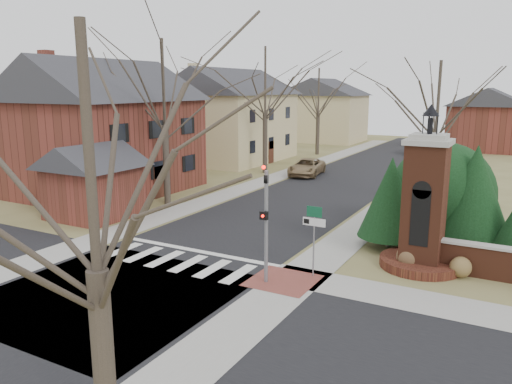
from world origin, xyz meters
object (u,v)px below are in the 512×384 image
Objects in this scene: sign_post at (314,227)px; pickup_truck at (307,167)px; traffic_signal_pole at (266,215)px; brick_gate_monument at (424,215)px; distant_car at (415,147)px.

pickup_truck is (-8.99, 20.50, -1.27)m from sign_post.
pickup_truck is (-7.70, 21.91, -1.91)m from traffic_signal_pole.
brick_gate_monument is at bearing 43.24° from traffic_signal_pole.
sign_post reaches higher than distant_car.
pickup_truck is 18.92m from distant_car.
sign_post is 4.55m from brick_gate_monument.
sign_post is at bearing 91.37° from distant_car.
sign_post is 0.62× the size of distant_car.
sign_post is 38.97m from distant_car.
sign_post reaches higher than pickup_truck.
brick_gate_monument reaches higher than sign_post.
distant_car is (-2.70, 40.16, -1.86)m from traffic_signal_pole.
pickup_truck is at bearing 109.36° from traffic_signal_pole.
sign_post is at bearing -74.16° from pickup_truck.
pickup_truck is 1.10× the size of distant_car.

